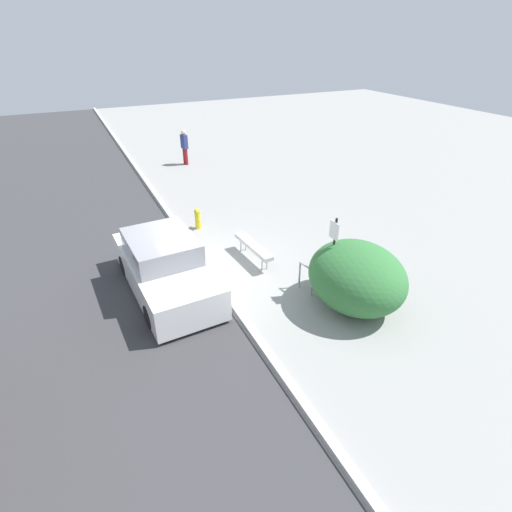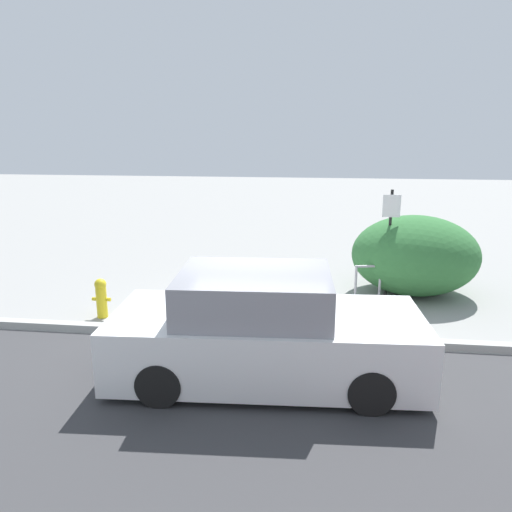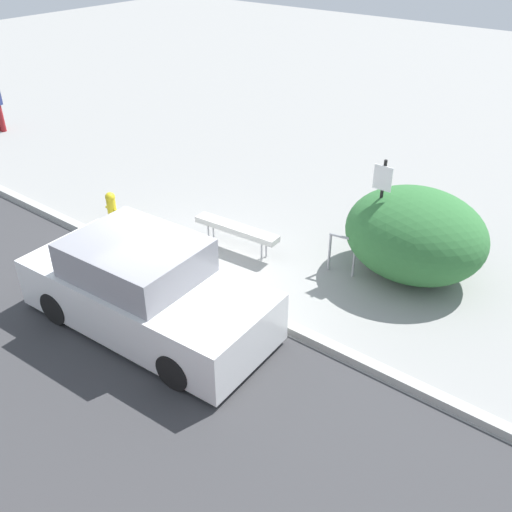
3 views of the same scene
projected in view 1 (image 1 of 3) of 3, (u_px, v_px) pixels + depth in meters
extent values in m
plane|color=gray|center=(209.00, 272.00, 11.91)|extent=(60.00, 60.00, 0.00)
cube|color=#38383A|center=(15.00, 320.00, 9.98)|extent=(60.00, 10.00, 0.01)
cube|color=#A8A8A3|center=(209.00, 270.00, 11.88)|extent=(60.00, 0.20, 0.13)
cylinder|color=#99999E|center=(241.00, 246.00, 12.92)|extent=(0.04, 0.04, 0.43)
cylinder|color=#99999E|center=(262.00, 264.00, 11.90)|extent=(0.04, 0.04, 0.43)
cylinder|color=#99999E|center=(246.00, 244.00, 12.99)|extent=(0.04, 0.04, 0.43)
cylinder|color=#99999E|center=(267.00, 263.00, 11.98)|extent=(0.04, 0.04, 0.43)
cube|color=#B2B2AD|center=(253.00, 246.00, 12.31)|extent=(1.94, 0.45, 0.12)
cylinder|color=#99999E|center=(300.00, 275.00, 11.04)|extent=(0.05, 0.05, 0.80)
cylinder|color=#99999E|center=(312.00, 283.00, 10.69)|extent=(0.05, 0.05, 0.80)
cylinder|color=#99999E|center=(307.00, 267.00, 10.67)|extent=(0.55, 0.15, 0.05)
cylinder|color=black|center=(332.00, 259.00, 10.33)|extent=(0.06, 0.06, 2.30)
cube|color=white|center=(334.00, 231.00, 9.91)|extent=(0.36, 0.02, 0.46)
cylinder|color=gold|center=(198.00, 221.00, 14.37)|extent=(0.20, 0.20, 0.60)
sphere|color=gold|center=(197.00, 212.00, 14.19)|extent=(0.22, 0.22, 0.22)
cylinder|color=gold|center=(197.00, 218.00, 14.45)|extent=(0.08, 0.07, 0.07)
cylinder|color=gold|center=(199.00, 221.00, 14.23)|extent=(0.08, 0.07, 0.07)
ellipsoid|color=#337038|center=(357.00, 277.00, 10.13)|extent=(2.69, 2.34, 1.71)
cylinder|color=maroon|center=(186.00, 157.00, 20.97)|extent=(0.17, 0.17, 0.85)
cylinder|color=maroon|center=(185.00, 156.00, 21.09)|extent=(0.17, 0.17, 0.85)
cube|color=navy|center=(184.00, 142.00, 20.64)|extent=(0.44, 0.30, 0.70)
sphere|color=beige|center=(183.00, 132.00, 20.41)|extent=(0.24, 0.24, 0.24)
cylinder|color=black|center=(216.00, 297.00, 10.33)|extent=(0.61, 0.21, 0.60)
cylinder|color=black|center=(150.00, 317.00, 9.62)|extent=(0.61, 0.21, 0.60)
cylinder|color=black|center=(181.00, 252.00, 12.38)|extent=(0.61, 0.21, 0.60)
cylinder|color=black|center=(125.00, 266.00, 11.67)|extent=(0.61, 0.21, 0.60)
cube|color=white|center=(166.00, 273.00, 10.88)|extent=(4.44, 2.09, 0.88)
cube|color=gray|center=(161.00, 247.00, 10.65)|extent=(2.17, 1.78, 0.61)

